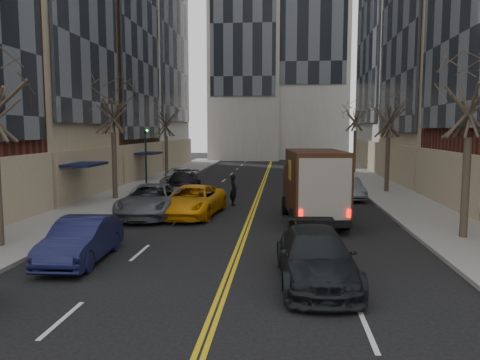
% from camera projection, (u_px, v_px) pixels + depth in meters
% --- Properties ---
extents(sidewalk_left, '(4.00, 66.00, 0.15)m').
position_uv_depth(sidewalk_left, '(145.00, 186.00, 36.13)').
color(sidewalk_left, slate).
rests_on(sidewalk_left, ground).
extents(sidewalk_right, '(4.00, 66.00, 0.15)m').
position_uv_depth(sidewalk_right, '(383.00, 189.00, 34.50)').
color(sidewalk_right, slate).
rests_on(sidewalk_right, ground).
extents(tree_lf_mid, '(3.20, 3.20, 8.91)m').
position_uv_depth(tree_lf_mid, '(112.00, 94.00, 28.48)').
color(tree_lf_mid, '#382D23').
rests_on(tree_lf_mid, sidewalk_left).
extents(tree_lf_far, '(3.20, 3.20, 8.12)m').
position_uv_depth(tree_lf_far, '(166.00, 111.00, 41.41)').
color(tree_lf_far, '#382D23').
rests_on(tree_lf_far, sidewalk_left).
extents(tree_rt_near, '(3.20, 3.20, 8.71)m').
position_uv_depth(tree_rt_near, '(471.00, 76.00, 17.99)').
color(tree_rt_near, '#382D23').
rests_on(tree_rt_near, sidewalk_right).
extents(tree_rt_mid, '(3.20, 3.20, 8.32)m').
position_uv_depth(tree_rt_mid, '(389.00, 104.00, 31.88)').
color(tree_rt_mid, '#382D23').
rests_on(tree_rt_mid, sidewalk_right).
extents(tree_rt_far, '(3.20, 3.20, 9.11)m').
position_uv_depth(tree_rt_far, '(356.00, 106.00, 46.67)').
color(tree_rt_far, '#382D23').
rests_on(tree_rt_far, sidewalk_right).
extents(traffic_signal, '(0.29, 0.26, 4.70)m').
position_uv_depth(traffic_signal, '(146.00, 154.00, 30.74)').
color(traffic_signal, black).
rests_on(traffic_signal, sidewalk_left).
extents(ups_truck, '(3.00, 6.48, 3.45)m').
position_uv_depth(ups_truck, '(314.00, 186.00, 22.13)').
color(ups_truck, black).
rests_on(ups_truck, ground).
extents(observer_sedan, '(2.42, 5.33, 1.51)m').
position_uv_depth(observer_sedan, '(316.00, 257.00, 13.47)').
color(observer_sedan, black).
rests_on(observer_sedan, ground).
extents(taxi, '(3.09, 5.78, 1.55)m').
position_uv_depth(taxi, '(192.00, 201.00, 23.92)').
color(taxi, orange).
rests_on(taxi, ground).
extents(pedestrian, '(0.65, 0.78, 1.81)m').
position_uv_depth(pedestrian, '(233.00, 190.00, 27.20)').
color(pedestrian, black).
rests_on(pedestrian, ground).
extents(parked_lf_b, '(1.76, 4.53, 1.47)m').
position_uv_depth(parked_lf_b, '(81.00, 240.00, 15.64)').
color(parked_lf_b, '#111335').
rests_on(parked_lf_b, ground).
extents(parked_lf_c, '(3.08, 6.03, 1.63)m').
position_uv_depth(parked_lf_c, '(151.00, 200.00, 23.83)').
color(parked_lf_c, '#54565C').
rests_on(parked_lf_c, ground).
extents(parked_lf_d, '(2.74, 5.57, 1.56)m').
position_uv_depth(parked_lf_d, '(183.00, 184.00, 31.47)').
color(parked_lf_d, black).
rests_on(parked_lf_d, ground).
extents(parked_lf_e, '(2.11, 4.84, 1.62)m').
position_uv_depth(parked_lf_e, '(178.00, 177.00, 35.40)').
color(parked_lf_e, '#B2B3BA').
rests_on(parked_lf_e, ground).
extents(parked_rt_a, '(1.89, 4.28, 1.37)m').
position_uv_depth(parked_rt_a, '(348.00, 188.00, 29.68)').
color(parked_rt_a, '#53575B').
rests_on(parked_rt_a, ground).
extents(parked_rt_b, '(2.52, 5.13, 1.40)m').
position_uv_depth(parked_rt_b, '(323.00, 172.00, 41.05)').
color(parked_rt_b, '#A2A5AA').
rests_on(parked_rt_b, ground).
extents(parked_rt_c, '(2.42, 5.73, 1.65)m').
position_uv_depth(parked_rt_c, '(332.00, 167.00, 44.68)').
color(parked_rt_c, black).
rests_on(parked_rt_c, ground).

